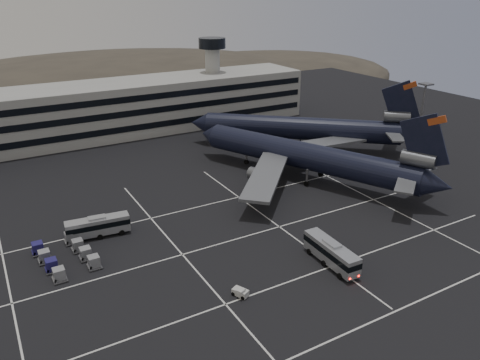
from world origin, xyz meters
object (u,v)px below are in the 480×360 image
Objects in this scene: trijet_main at (309,156)px; uld_cluster at (65,255)px; bus_near at (331,252)px; bus_far at (98,226)px.

uld_cluster is (-50.93, -7.21, -4.33)m from trijet_main.
bus_near reaches higher than bus_far.
uld_cluster is at bearing 150.92° from bus_near.
bus_near is at bearing -145.85° from trijet_main.
bus_far is (-44.72, -2.33, -3.29)m from trijet_main.
trijet_main is 4.42× the size of uld_cluster.
trijet_main is 44.90m from bus_far.
bus_far is 7.96m from uld_cluster.
uld_cluster is at bearing 163.82° from trijet_main.
trijet_main reaches higher than bus_near.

